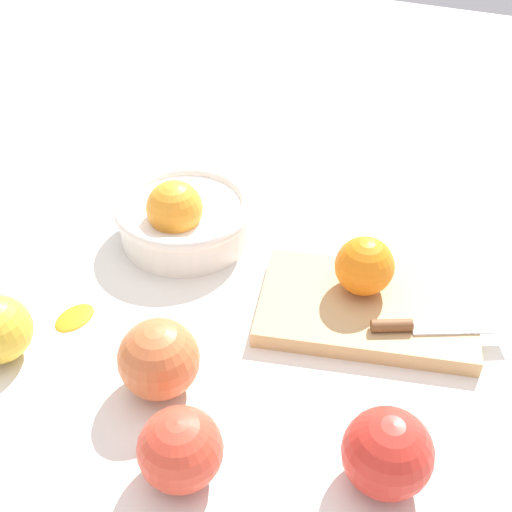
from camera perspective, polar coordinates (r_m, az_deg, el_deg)
name	(u,v)px	position (r m, az deg, el deg)	size (l,w,h in m)	color
ground_plane	(222,320)	(0.76, -3.05, -5.63)	(2.40, 2.40, 0.00)	silver
bowl	(184,216)	(0.85, -6.36, 3.54)	(0.18, 0.18, 0.10)	white
cutting_board	(366,308)	(0.76, 9.69, -4.50)	(0.25, 0.15, 0.02)	tan
orange_on_board	(364,266)	(0.75, 9.52, -0.87)	(0.07, 0.07, 0.07)	orange
knife	(422,326)	(0.73, 14.36, -6.00)	(0.15, 0.08, 0.01)	silver
apple_front_right	(180,449)	(0.60, -6.67, -16.53)	(0.08, 0.08, 0.08)	#D6422D
apple_front_center	(159,359)	(0.66, -8.53, -8.96)	(0.08, 0.08, 0.08)	#CC6638
apple_front_right_2	(387,453)	(0.60, 11.48, -16.61)	(0.08, 0.08, 0.08)	red
citrus_peel	(74,316)	(0.78, -15.71, -5.07)	(0.05, 0.04, 0.01)	orange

